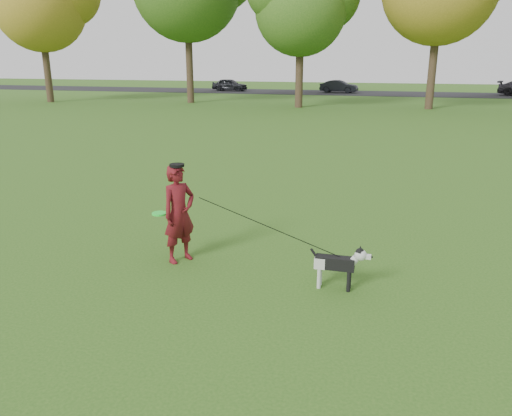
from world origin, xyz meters
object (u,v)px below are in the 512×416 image
(man, at_px, (179,214))
(car_mid, at_px, (339,86))
(dog, at_px, (340,262))
(car_left, at_px, (230,85))

(man, height_order, car_mid, man)
(man, relative_size, dog, 1.82)
(man, bearing_deg, dog, -67.07)
(dog, bearing_deg, car_mid, 95.75)
(car_left, bearing_deg, man, -157.39)
(dog, height_order, car_left, car_left)
(car_left, relative_size, car_mid, 1.00)
(man, distance_m, car_left, 41.62)
(man, height_order, dog, man)
(car_left, distance_m, car_mid, 10.35)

